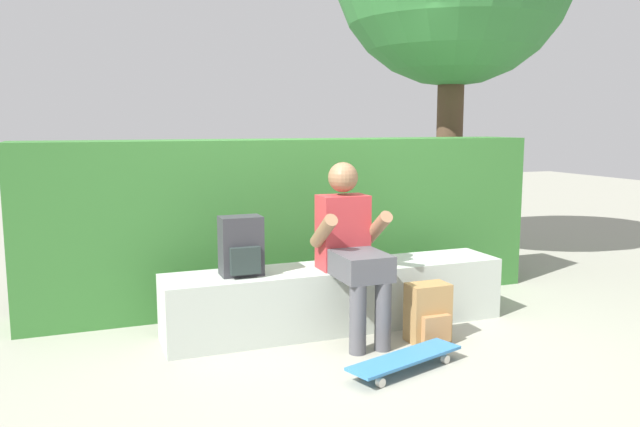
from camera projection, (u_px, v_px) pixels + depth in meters
The scene contains 7 objects.
ground_plane at pixel (364, 348), 4.15m from camera, with size 24.00×24.00×0.00m, color gray.
bench_main at pixel (338, 297), 4.53m from camera, with size 2.50×0.46×0.46m.
person_skater at pixel (351, 244), 4.27m from camera, with size 0.49×0.62×1.21m.
skateboard_near_person at pixel (405, 359), 3.75m from camera, with size 0.82×0.44×0.09m.
backpack_on_bench at pixel (241, 247), 4.21m from camera, with size 0.28×0.23×0.40m.
backpack_on_ground at pixel (428, 314), 4.24m from camera, with size 0.28×0.23×0.40m.
hedge_row at pixel (291, 220), 5.21m from camera, with size 4.24×0.55×1.34m.
Camera 1 is at (-1.71, -3.61, 1.47)m, focal length 35.21 mm.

